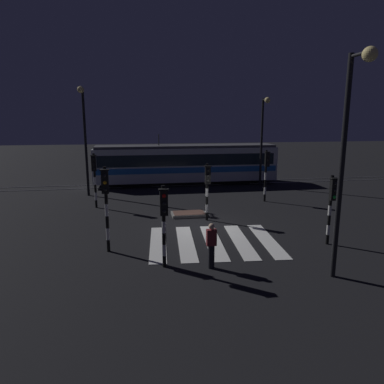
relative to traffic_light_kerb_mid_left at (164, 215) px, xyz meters
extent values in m
plane|color=black|center=(2.40, 4.65, -2.03)|extent=(120.00, 120.00, 0.00)
cube|color=#59595E|center=(2.40, 15.95, -2.02)|extent=(80.00, 0.12, 0.03)
cube|color=#59595E|center=(2.40, 17.39, -2.02)|extent=(80.00, 0.12, 0.03)
cube|color=silver|center=(-0.05, 2.62, -2.02)|extent=(1.06, 4.64, 0.02)
cube|color=silver|center=(1.18, 2.52, -2.02)|extent=(1.06, 4.64, 0.02)
cube|color=silver|center=(2.40, 2.42, -2.02)|extent=(1.06, 4.64, 0.02)
cube|color=silver|center=(3.62, 2.33, -2.02)|extent=(1.06, 4.64, 0.02)
cube|color=silver|center=(4.84, 2.23, -2.02)|extent=(1.06, 4.64, 0.02)
cube|color=slate|center=(2.01, 6.96, -1.95)|extent=(1.94, 1.16, 0.16)
cube|color=brown|center=(2.01, 6.96, -1.86)|extent=(1.75, 1.05, 0.02)
cylinder|color=black|center=(0.00, 0.09, -1.81)|extent=(0.14, 0.14, 0.44)
cylinder|color=white|center=(0.00, 0.09, -1.37)|extent=(0.14, 0.14, 0.44)
cylinder|color=black|center=(0.00, 0.09, -0.93)|extent=(0.14, 0.14, 0.44)
cylinder|color=white|center=(0.00, 0.09, -0.49)|extent=(0.14, 0.14, 0.44)
cylinder|color=black|center=(0.00, 0.09, -0.05)|extent=(0.14, 0.14, 0.44)
cylinder|color=white|center=(0.00, 0.09, 0.39)|extent=(0.14, 0.14, 0.44)
cylinder|color=black|center=(0.00, 0.09, 0.83)|extent=(0.14, 0.14, 0.44)
cube|color=black|center=(0.00, -0.08, 0.45)|extent=(0.28, 0.20, 0.90)
sphere|color=red|center=(0.00, -0.19, 0.73)|extent=(0.14, 0.14, 0.14)
sphere|color=black|center=(0.00, -0.19, 0.45)|extent=(0.14, 0.14, 0.14)
sphere|color=black|center=(0.00, -0.19, 0.17)|extent=(0.14, 0.14, 0.14)
cube|color=black|center=(0.00, -0.08, 0.94)|extent=(0.36, 0.24, 0.04)
cylinder|color=black|center=(-2.14, 2.04, -1.78)|extent=(0.14, 0.14, 0.51)
cylinder|color=white|center=(-2.14, 2.04, -1.27)|extent=(0.14, 0.14, 0.51)
cylinder|color=black|center=(-2.14, 2.04, -0.76)|extent=(0.14, 0.14, 0.51)
cylinder|color=white|center=(-2.14, 2.04, -0.26)|extent=(0.14, 0.14, 0.51)
cylinder|color=black|center=(-2.14, 2.04, 0.25)|extent=(0.14, 0.14, 0.51)
cylinder|color=white|center=(-2.14, 2.04, 0.76)|extent=(0.14, 0.14, 0.51)
cylinder|color=black|center=(-2.14, 2.04, 1.26)|extent=(0.14, 0.14, 0.51)
cube|color=black|center=(-2.14, 1.87, 0.92)|extent=(0.28, 0.20, 0.90)
sphere|color=black|center=(-2.14, 1.76, 1.20)|extent=(0.14, 0.14, 0.14)
sphere|color=orange|center=(-2.14, 1.76, 0.92)|extent=(0.14, 0.14, 0.14)
sphere|color=black|center=(-2.14, 1.76, 0.64)|extent=(0.14, 0.14, 0.14)
cube|color=black|center=(-2.14, 1.87, 1.41)|extent=(0.36, 0.24, 0.04)
cylinder|color=black|center=(-3.33, 9.71, -1.79)|extent=(0.14, 0.14, 0.48)
cylinder|color=white|center=(-3.33, 9.71, -1.31)|extent=(0.14, 0.14, 0.48)
cylinder|color=black|center=(-3.33, 9.71, -0.84)|extent=(0.14, 0.14, 0.48)
cylinder|color=white|center=(-3.33, 9.71, -0.36)|extent=(0.14, 0.14, 0.48)
cylinder|color=black|center=(-3.33, 9.71, 0.12)|extent=(0.14, 0.14, 0.48)
cylinder|color=white|center=(-3.33, 9.71, 0.60)|extent=(0.14, 0.14, 0.48)
cylinder|color=black|center=(-3.33, 9.71, 1.08)|extent=(0.14, 0.14, 0.48)
cube|color=black|center=(-3.33, 9.54, 0.72)|extent=(0.28, 0.20, 0.90)
sphere|color=black|center=(-3.33, 9.43, 1.00)|extent=(0.14, 0.14, 0.14)
sphere|color=black|center=(-3.33, 9.43, 0.72)|extent=(0.14, 0.14, 0.14)
sphere|color=black|center=(-3.33, 9.43, 0.44)|extent=(0.14, 0.14, 0.14)
cube|color=black|center=(-3.33, 9.54, 1.21)|extent=(0.36, 0.24, 0.04)
cylinder|color=black|center=(2.82, 5.89, -1.81)|extent=(0.14, 0.14, 0.44)
cylinder|color=white|center=(2.82, 5.89, -1.37)|extent=(0.14, 0.14, 0.44)
cylinder|color=black|center=(2.82, 5.89, -0.93)|extent=(0.14, 0.14, 0.44)
cylinder|color=white|center=(2.82, 5.89, -0.49)|extent=(0.14, 0.14, 0.44)
cylinder|color=black|center=(2.82, 5.89, -0.05)|extent=(0.14, 0.14, 0.44)
cylinder|color=white|center=(2.82, 5.89, 0.39)|extent=(0.14, 0.14, 0.44)
cylinder|color=black|center=(2.82, 5.89, 0.83)|extent=(0.14, 0.14, 0.44)
cube|color=black|center=(2.82, 5.72, 0.45)|extent=(0.28, 0.20, 0.90)
sphere|color=black|center=(2.82, 5.61, 0.73)|extent=(0.14, 0.14, 0.14)
sphere|color=black|center=(2.82, 5.61, 0.45)|extent=(0.14, 0.14, 0.14)
sphere|color=black|center=(2.82, 5.61, 0.17)|extent=(0.14, 0.14, 0.14)
cube|color=black|center=(2.82, 5.72, 0.94)|extent=(0.36, 0.24, 0.04)
cylinder|color=black|center=(7.26, 1.35, -1.81)|extent=(0.14, 0.14, 0.44)
cylinder|color=white|center=(7.26, 1.35, -1.38)|extent=(0.14, 0.14, 0.44)
cylinder|color=black|center=(7.26, 1.35, -0.94)|extent=(0.14, 0.14, 0.44)
cylinder|color=white|center=(7.26, 1.35, -0.50)|extent=(0.14, 0.14, 0.44)
cylinder|color=black|center=(7.26, 1.35, -0.06)|extent=(0.14, 0.14, 0.44)
cylinder|color=white|center=(7.26, 1.35, 0.37)|extent=(0.14, 0.14, 0.44)
cylinder|color=black|center=(7.26, 1.35, 0.81)|extent=(0.14, 0.14, 0.44)
cube|color=black|center=(7.26, 1.18, 0.43)|extent=(0.28, 0.20, 0.90)
sphere|color=black|center=(7.26, 1.07, 0.71)|extent=(0.14, 0.14, 0.14)
sphere|color=black|center=(7.26, 1.07, 0.43)|extent=(0.14, 0.14, 0.14)
sphere|color=green|center=(7.26, 1.07, 0.15)|extent=(0.14, 0.14, 0.14)
cube|color=black|center=(7.26, 1.18, 0.92)|extent=(0.36, 0.24, 0.04)
cylinder|color=black|center=(7.51, 9.58, -1.79)|extent=(0.14, 0.14, 0.48)
cylinder|color=white|center=(7.51, 9.58, -1.30)|extent=(0.14, 0.14, 0.48)
cylinder|color=black|center=(7.51, 9.58, -0.82)|extent=(0.14, 0.14, 0.48)
cylinder|color=white|center=(7.51, 9.58, -0.34)|extent=(0.14, 0.14, 0.48)
cylinder|color=black|center=(7.51, 9.58, 0.15)|extent=(0.14, 0.14, 0.48)
cylinder|color=white|center=(7.51, 9.58, 0.63)|extent=(0.14, 0.14, 0.48)
cylinder|color=black|center=(7.51, 9.58, 1.12)|extent=(0.14, 0.14, 0.48)
cube|color=black|center=(7.51, 9.41, 0.76)|extent=(0.28, 0.20, 0.90)
sphere|color=black|center=(7.51, 9.30, 1.04)|extent=(0.14, 0.14, 0.14)
sphere|color=black|center=(7.51, 9.30, 0.76)|extent=(0.14, 0.14, 0.14)
sphere|color=black|center=(7.51, 9.30, 0.48)|extent=(0.14, 0.14, 0.14)
cube|color=black|center=(7.51, 9.41, 1.25)|extent=(0.36, 0.24, 0.04)
cylinder|color=black|center=(5.72, -1.68, 1.66)|extent=(0.18, 0.18, 7.38)
cylinder|color=black|center=(5.72, -2.13, 5.25)|extent=(0.10, 0.90, 0.10)
sphere|color=#F9E08C|center=(5.72, -2.58, 5.17)|extent=(0.44, 0.44, 0.44)
cylinder|color=black|center=(-4.20, 13.40, 1.67)|extent=(0.18, 0.18, 7.40)
cylinder|color=black|center=(-4.20, 12.95, 5.27)|extent=(0.10, 0.90, 0.10)
sphere|color=#F9E08C|center=(-4.20, 12.50, 5.19)|extent=(0.44, 0.44, 0.44)
cylinder|color=black|center=(9.05, 14.67, 1.42)|extent=(0.18, 0.18, 6.90)
cylinder|color=black|center=(9.05, 14.22, 4.77)|extent=(0.10, 0.90, 0.10)
sphere|color=#F9E08C|center=(9.05, 13.77, 4.69)|extent=(0.44, 0.44, 0.44)
cube|color=silver|center=(3.34, 16.67, -0.33)|extent=(14.89, 2.50, 2.70)
cube|color=blue|center=(3.34, 15.40, -0.68)|extent=(14.59, 0.04, 0.44)
cube|color=blue|center=(3.34, 17.94, -0.68)|extent=(14.59, 0.04, 0.44)
cube|color=black|center=(3.34, 15.40, 0.12)|extent=(14.15, 0.03, 0.90)
cube|color=#4C4C51|center=(3.34, 16.67, 1.12)|extent=(14.59, 2.30, 0.20)
cylinder|color=#262628|center=(1.11, 16.67, 1.62)|extent=(0.08, 0.08, 1.00)
cube|color=black|center=(7.44, 16.67, -1.86)|extent=(2.20, 2.00, 0.35)
cube|color=black|center=(-0.75, 16.67, -1.86)|extent=(2.20, 2.00, 0.35)
sphere|color=#F9F2CC|center=(10.84, 16.67, -0.73)|extent=(0.24, 0.24, 0.24)
cylinder|color=black|center=(1.69, -0.29, -1.59)|extent=(0.24, 0.24, 0.88)
cube|color=maroon|center=(1.69, -0.29, -0.85)|extent=(0.36, 0.22, 0.60)
sphere|color=beige|center=(1.69, -0.29, -0.43)|extent=(0.22, 0.22, 0.22)
camera|label=1|loc=(-1.05, -12.30, 3.40)|focal=33.36mm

